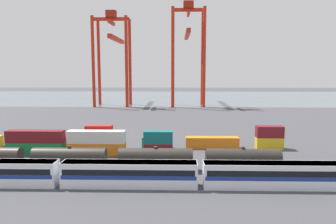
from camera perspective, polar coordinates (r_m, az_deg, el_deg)
The scene contains 19 objects.
ground_plane at distance 114.48m, azimuth -4.02°, elevation -1.70°, with size 420.00×420.00×0.00m, color #424247.
harbour_water at distance 212.97m, azimuth -1.49°, elevation 2.54°, with size 400.00×110.00×0.01m, color slate.
passenger_train at distance 52.42m, azimuth -6.61°, elevation -10.35°, with size 64.45×3.14×3.90m.
freight_tank_row at distance 60.91m, azimuth -9.51°, elevation -7.92°, with size 59.78×2.94×4.40m.
shipping_container_2 at distance 76.31m, azimuth -21.73°, elevation -5.84°, with size 12.10×2.44×2.60m, color #197538.
shipping_container_3 at distance 75.78m, azimuth -21.82°, elevation -3.92°, with size 12.10×2.44×2.60m, color maroon.
shipping_container_4 at distance 72.22m, azimuth -12.12°, elevation -6.20°, with size 12.10×2.44×2.60m, color orange.
shipping_container_5 at distance 71.66m, azimuth -12.18°, elevation -4.18°, with size 12.10×2.44×2.60m, color silver.
shipping_container_6 at distance 70.34m, azimuth -1.68°, elevation -6.40°, with size 6.04×2.44×2.60m, color maroon.
shipping_container_7 at distance 69.76m, azimuth -1.69°, elevation -4.33°, with size 6.04×2.44×2.60m, color #146066.
shipping_container_9 at distance 82.57m, azimuth -20.58°, elevation -4.80°, with size 12.10×2.44×2.60m, color #AD211C.
shipping_container_10 at distance 78.64m, azimuth -11.72°, elevation -5.07°, with size 6.04×2.44×2.60m, color slate.
shipping_container_11 at distance 78.13m, azimuth -11.77°, elevation -3.21°, with size 6.04×2.44×2.60m, color #AD211C.
shipping_container_12 at distance 76.75m, azimuth -2.17°, elevation -5.23°, with size 6.04×2.44×2.60m, color #197538.
shipping_container_13 at distance 77.05m, azimuth 7.58°, elevation -5.24°, with size 12.10×2.44×2.60m, color orange.
shipping_container_14 at distance 79.50m, azimuth 16.98°, elevation -5.11°, with size 6.04×2.44×2.60m, color gold.
shipping_container_15 at distance 78.99m, azimuth 17.05°, elevation -3.27°, with size 6.04×2.44×2.60m, color maroon.
gantry_crane_west at distance 169.04m, azimuth -9.41°, elevation 10.70°, with size 17.35×39.36×45.82m.
gantry_crane_central at distance 166.62m, azimuth 3.44°, elevation 11.57°, with size 16.35×41.44×49.95m.
Camera 1 is at (10.86, -72.52, 18.09)m, focal length 35.49 mm.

